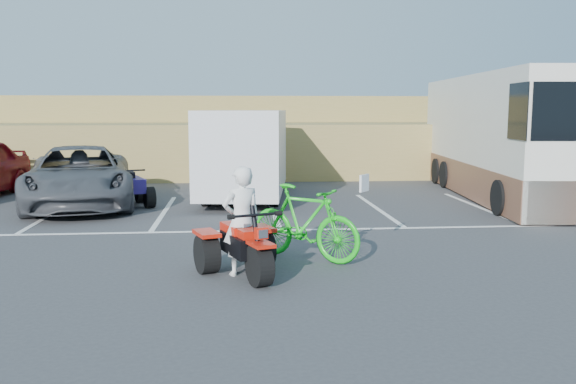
{
  "coord_description": "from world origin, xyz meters",
  "views": [
    {
      "loc": [
        -0.95,
        -10.19,
        2.53
      ],
      "look_at": [
        0.04,
        1.04,
        1.0
      ],
      "focal_mm": 38.0,
      "sensor_mm": 36.0,
      "label": 1
    }
  ],
  "objects": [
    {
      "name": "quad_atv_blue",
      "position": [
        -3.78,
        6.0,
        0.0
      ],
      "size": [
        1.66,
        1.89,
        1.03
      ],
      "primitive_type": null,
      "rotation": [
        0.0,
        0.0,
        0.37
      ],
      "color": "navy",
      "rests_on": "ground"
    },
    {
      "name": "quad_atv_green",
      "position": [
        -0.63,
        8.2,
        0.0
      ],
      "size": [
        1.55,
        1.84,
        1.04
      ],
      "primitive_type": null,
      "rotation": [
        0.0,
        0.0,
        -0.25
      ],
      "color": "#145A1B",
      "rests_on": "ground"
    },
    {
      "name": "ground",
      "position": [
        0.0,
        0.0,
        0.0
      ],
      "size": [
        100.0,
        100.0,
        0.0
      ],
      "primitive_type": "plane",
      "color": "#3A3A3D",
      "rests_on": "ground"
    },
    {
      "name": "parking_stripes",
      "position": [
        0.87,
        4.07,
        0.0
      ],
      "size": [
        28.0,
        5.16,
        0.01
      ],
      "color": "white",
      "rests_on": "ground"
    },
    {
      "name": "rv_motorhome",
      "position": [
        6.89,
        6.96,
        1.5
      ],
      "size": [
        3.35,
        9.79,
        3.45
      ],
      "rotation": [
        0.0,
        0.0,
        -0.1
      ],
      "color": "silver",
      "rests_on": "ground"
    },
    {
      "name": "green_dirt_bike",
      "position": [
        0.21,
        -0.14,
        0.64
      ],
      "size": [
        2.04,
        1.78,
        1.27
      ],
      "primitive_type": "imported",
      "rotation": [
        0.0,
        0.0,
        0.91
      ],
      "color": "#14BF19",
      "rests_on": "ground"
    },
    {
      "name": "red_trike_atv",
      "position": [
        -0.8,
        -1.15,
        0.0
      ],
      "size": [
        1.71,
        1.95,
        1.06
      ],
      "primitive_type": null,
      "rotation": [
        0.0,
        0.0,
        0.35
      ],
      "color": "red",
      "rests_on": "ground"
    },
    {
      "name": "grey_pickup",
      "position": [
        -5.02,
        6.14,
        0.79
      ],
      "size": [
        3.68,
        6.07,
        1.57
      ],
      "primitive_type": "imported",
      "rotation": [
        0.0,
        0.0,
        0.2
      ],
      "color": "#44464C",
      "rests_on": "ground"
    },
    {
      "name": "cargo_trailer",
      "position": [
        -0.65,
        7.03,
        1.36
      ],
      "size": [
        2.76,
        5.58,
        2.5
      ],
      "rotation": [
        0.0,
        0.0,
        -0.12
      ],
      "color": "silver",
      "rests_on": "ground"
    },
    {
      "name": "grass_embankment",
      "position": [
        0.0,
        15.48,
        1.42
      ],
      "size": [
        40.0,
        8.5,
        3.1
      ],
      "color": "olive",
      "rests_on": "ground"
    },
    {
      "name": "rider",
      "position": [
        -0.85,
        -1.01,
        0.84
      ],
      "size": [
        0.71,
        0.59,
        1.68
      ],
      "primitive_type": "imported",
      "rotation": [
        0.0,
        0.0,
        3.5
      ],
      "color": "white",
      "rests_on": "ground"
    }
  ]
}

